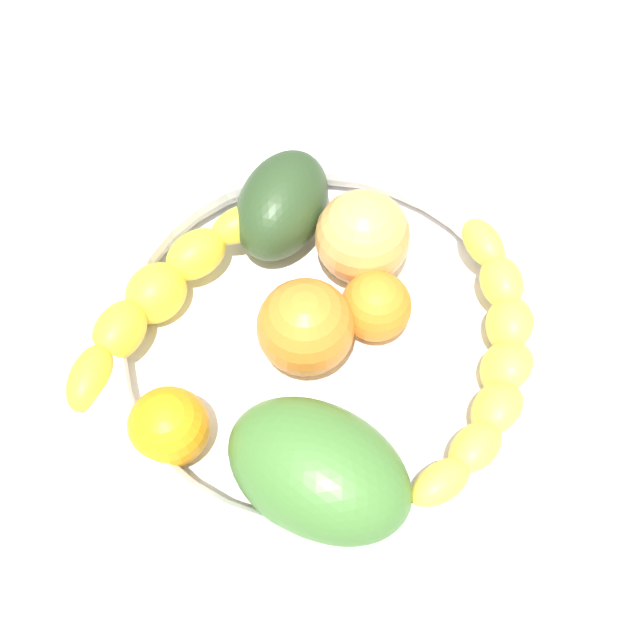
{
  "coord_description": "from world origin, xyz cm",
  "views": [
    {
      "loc": [
        25.53,
        -4.24,
        53.67
      ],
      "look_at": [
        0.0,
        0.0,
        8.49
      ],
      "focal_mm": 42.77,
      "sensor_mm": 36.0,
      "label": 1
    }
  ],
  "objects_px": {
    "mango_green": "(319,470)",
    "avocado_dark": "(282,205)",
    "orange_mid_left": "(169,427)",
    "orange_front": "(306,327)",
    "banana_draped_left": "(161,293)",
    "fruit_bowl": "(320,336)",
    "banana_draped_right": "(494,364)",
    "orange_mid_right": "(376,306)",
    "peach_blush": "(363,237)"
  },
  "relations": [
    {
      "from": "banana_draped_right",
      "to": "orange_mid_left",
      "type": "distance_m",
      "value": 0.22
    },
    {
      "from": "orange_mid_right",
      "to": "peach_blush",
      "type": "relative_size",
      "value": 0.72
    },
    {
      "from": "orange_front",
      "to": "fruit_bowl",
      "type": "bearing_deg",
      "value": 118.66
    },
    {
      "from": "mango_green",
      "to": "peach_blush",
      "type": "height_order",
      "value": "peach_blush"
    },
    {
      "from": "fruit_bowl",
      "to": "orange_mid_left",
      "type": "relative_size",
      "value": 6.43
    },
    {
      "from": "fruit_bowl",
      "to": "banana_draped_left",
      "type": "xyz_separation_m",
      "value": [
        -0.04,
        -0.11,
        0.02
      ]
    },
    {
      "from": "orange_mid_right",
      "to": "avocado_dark",
      "type": "bearing_deg",
      "value": -150.7
    },
    {
      "from": "mango_green",
      "to": "fruit_bowl",
      "type": "bearing_deg",
      "value": 170.12
    },
    {
      "from": "orange_mid_left",
      "to": "orange_mid_right",
      "type": "xyz_separation_m",
      "value": [
        -0.07,
        0.15,
        -0.0
      ]
    },
    {
      "from": "mango_green",
      "to": "peach_blush",
      "type": "xyz_separation_m",
      "value": [
        -0.17,
        0.06,
        0.0
      ]
    },
    {
      "from": "banana_draped_right",
      "to": "orange_mid_right",
      "type": "relative_size",
      "value": 4.28
    },
    {
      "from": "orange_mid_left",
      "to": "mango_green",
      "type": "relative_size",
      "value": 0.44
    },
    {
      "from": "mango_green",
      "to": "orange_front",
      "type": "bearing_deg",
      "value": 175.67
    },
    {
      "from": "orange_mid_left",
      "to": "peach_blush",
      "type": "bearing_deg",
      "value": 128.98
    },
    {
      "from": "orange_front",
      "to": "peach_blush",
      "type": "distance_m",
      "value": 0.08
    },
    {
      "from": "fruit_bowl",
      "to": "banana_draped_right",
      "type": "height_order",
      "value": "banana_draped_right"
    },
    {
      "from": "orange_mid_left",
      "to": "avocado_dark",
      "type": "bearing_deg",
      "value": 149.25
    },
    {
      "from": "mango_green",
      "to": "avocado_dark",
      "type": "height_order",
      "value": "same"
    },
    {
      "from": "banana_draped_right",
      "to": "orange_front",
      "type": "height_order",
      "value": "orange_front"
    },
    {
      "from": "peach_blush",
      "to": "orange_mid_right",
      "type": "bearing_deg",
      "value": -0.37
    },
    {
      "from": "orange_mid_right",
      "to": "mango_green",
      "type": "relative_size",
      "value": 0.42
    },
    {
      "from": "banana_draped_left",
      "to": "avocado_dark",
      "type": "bearing_deg",
      "value": 121.95
    },
    {
      "from": "fruit_bowl",
      "to": "banana_draped_left",
      "type": "bearing_deg",
      "value": -111.5
    },
    {
      "from": "banana_draped_right",
      "to": "mango_green",
      "type": "bearing_deg",
      "value": -66.39
    },
    {
      "from": "banana_draped_left",
      "to": "mango_green",
      "type": "distance_m",
      "value": 0.17
    },
    {
      "from": "fruit_bowl",
      "to": "mango_green",
      "type": "xyz_separation_m",
      "value": [
        0.11,
        -0.02,
        0.03
      ]
    },
    {
      "from": "fruit_bowl",
      "to": "banana_draped_right",
      "type": "relative_size",
      "value": 1.58
    },
    {
      "from": "orange_mid_left",
      "to": "fruit_bowl",
      "type": "bearing_deg",
      "value": 119.13
    },
    {
      "from": "orange_mid_right",
      "to": "orange_mid_left",
      "type": "bearing_deg",
      "value": -65.62
    },
    {
      "from": "fruit_bowl",
      "to": "mango_green",
      "type": "distance_m",
      "value": 0.11
    },
    {
      "from": "orange_front",
      "to": "avocado_dark",
      "type": "distance_m",
      "value": 0.11
    },
    {
      "from": "orange_mid_left",
      "to": "avocado_dark",
      "type": "height_order",
      "value": "avocado_dark"
    },
    {
      "from": "orange_mid_left",
      "to": "orange_mid_right",
      "type": "bearing_deg",
      "value": 114.38
    },
    {
      "from": "banana_draped_right",
      "to": "peach_blush",
      "type": "distance_m",
      "value": 0.13
    },
    {
      "from": "peach_blush",
      "to": "banana_draped_right",
      "type": "bearing_deg",
      "value": 32.1
    },
    {
      "from": "orange_front",
      "to": "peach_blush",
      "type": "height_order",
      "value": "peach_blush"
    },
    {
      "from": "orange_mid_right",
      "to": "banana_draped_left",
      "type": "bearing_deg",
      "value": -103.25
    },
    {
      "from": "banana_draped_right",
      "to": "orange_mid_right",
      "type": "bearing_deg",
      "value": -129.35
    },
    {
      "from": "banana_draped_left",
      "to": "banana_draped_right",
      "type": "xyz_separation_m",
      "value": [
        0.09,
        0.22,
        -0.0
      ]
    },
    {
      "from": "orange_mid_right",
      "to": "peach_blush",
      "type": "height_order",
      "value": "peach_blush"
    },
    {
      "from": "orange_front",
      "to": "mango_green",
      "type": "bearing_deg",
      "value": -4.33
    },
    {
      "from": "orange_front",
      "to": "banana_draped_left",
      "type": "bearing_deg",
      "value": -116.6
    },
    {
      "from": "fruit_bowl",
      "to": "orange_front",
      "type": "height_order",
      "value": "orange_front"
    },
    {
      "from": "banana_draped_right",
      "to": "fruit_bowl",
      "type": "bearing_deg",
      "value": -114.23
    },
    {
      "from": "orange_front",
      "to": "orange_mid_left",
      "type": "distance_m",
      "value": 0.11
    },
    {
      "from": "fruit_bowl",
      "to": "orange_mid_right",
      "type": "height_order",
      "value": "orange_mid_right"
    },
    {
      "from": "banana_draped_right",
      "to": "mango_green",
      "type": "distance_m",
      "value": 0.14
    },
    {
      "from": "mango_green",
      "to": "avocado_dark",
      "type": "xyz_separation_m",
      "value": [
        -0.21,
        0.01,
        -0.0
      ]
    },
    {
      "from": "fruit_bowl",
      "to": "orange_mid_right",
      "type": "xyz_separation_m",
      "value": [
        -0.01,
        0.04,
        0.02
      ]
    },
    {
      "from": "banana_draped_left",
      "to": "peach_blush",
      "type": "distance_m",
      "value": 0.15
    }
  ]
}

